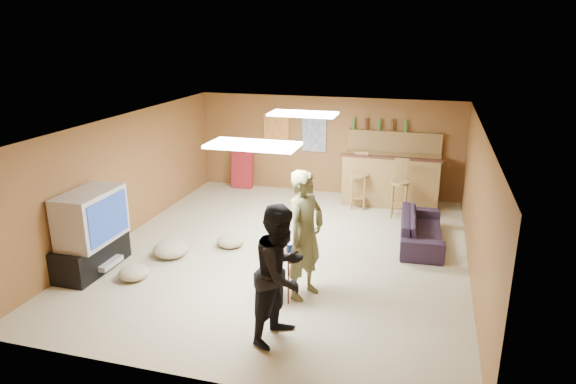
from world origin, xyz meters
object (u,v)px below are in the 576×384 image
(tv_body, at_px, (91,217))
(bar_counter, at_px, (390,180))
(person_olive, at_px, (305,235))
(tray_table, at_px, (277,275))
(sofa, at_px, (422,229))
(person_black, at_px, (281,273))

(tv_body, relative_size, bar_counter, 0.55)
(person_olive, bearing_deg, tray_table, 139.63)
(bar_counter, distance_m, tray_table, 4.64)
(sofa, relative_size, tray_table, 2.68)
(tray_table, bearing_deg, person_black, -70.47)
(person_olive, height_order, tray_table, person_olive)
(tv_body, bearing_deg, tray_table, -0.76)
(bar_counter, bearing_deg, sofa, -69.74)
(tv_body, bearing_deg, person_olive, 2.21)
(bar_counter, distance_m, person_black, 5.49)
(bar_counter, relative_size, sofa, 1.10)
(tray_table, bearing_deg, sofa, 53.08)
(tv_body, relative_size, person_black, 0.64)
(bar_counter, bearing_deg, tray_table, -104.53)
(person_black, distance_m, tray_table, 1.11)
(tv_body, distance_m, sofa, 5.51)
(person_olive, distance_m, sofa, 2.88)
(tv_body, height_order, person_olive, person_olive)
(sofa, distance_m, tray_table, 3.15)
(person_olive, xyz_separation_m, person_black, (-0.02, -1.10, -0.06))
(person_olive, relative_size, tray_table, 2.70)
(sofa, bearing_deg, tv_body, 114.06)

